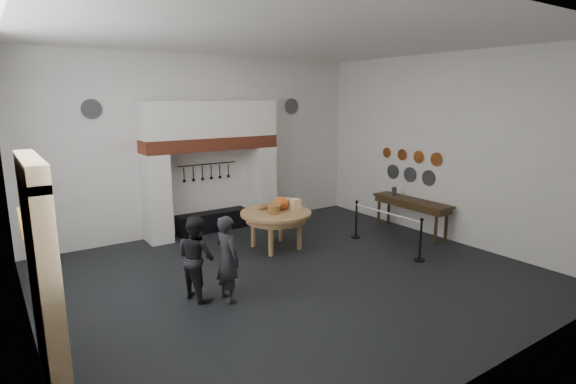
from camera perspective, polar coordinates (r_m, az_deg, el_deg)
floor at (r=9.04m, az=0.73°, el=-10.55°), size 9.00×8.00×0.02m
ceiling at (r=8.41m, az=0.81°, el=19.07°), size 9.00×8.00×0.02m
wall_back at (r=11.91m, az=-10.45°, el=5.94°), size 9.00×0.02×4.50m
wall_front at (r=5.71m, az=24.57°, el=-1.38°), size 9.00×0.02×4.50m
wall_left at (r=6.94m, az=-31.26°, el=0.16°), size 0.02×8.00×4.50m
wall_right at (r=11.61m, az=19.33°, el=5.31°), size 0.02×8.00×4.50m
chimney_pier_left at (r=11.25m, az=-16.36°, el=-0.77°), size 0.55×0.70×2.15m
chimney_pier_right at (r=12.45m, az=-3.38°, el=0.90°), size 0.55×0.70×2.15m
hearth_brick_band at (r=11.58m, az=-9.75°, el=6.10°), size 3.50×0.72×0.32m
chimney_hood at (r=11.54m, az=-9.86°, el=9.11°), size 3.50×0.70×0.90m
iron_range at (r=12.03m, az=-9.54°, el=-3.68°), size 1.90×0.45×0.50m
utensil_rail at (r=11.89m, az=-10.20°, el=3.51°), size 1.60×0.02×0.02m
door_recess at (r=6.24m, az=-29.38°, el=-10.40°), size 0.04×1.10×2.50m
door_jamb_near at (r=5.58m, az=-27.79°, el=-12.29°), size 0.22×0.30×2.60m
door_jamb_far at (r=6.89m, az=-29.24°, el=-7.91°), size 0.22×0.30×2.60m
door_lintel at (r=5.90m, az=-29.90°, el=2.46°), size 0.22×1.70×0.30m
wall_plaque at (r=7.86m, az=-30.77°, el=-3.46°), size 0.05×0.34×0.44m
work_table at (r=10.35m, az=-1.54°, el=-2.70°), size 1.96×1.96×0.07m
pumpkin at (r=10.49m, az=-0.93°, el=-1.43°), size 0.36×0.36×0.31m
cheese_block_big at (r=10.54m, az=0.88°, el=-1.56°), size 0.22×0.22×0.24m
cheese_block_small at (r=10.77m, az=-0.12°, el=-1.37°), size 0.18×0.18×0.20m
wicker_basket at (r=10.11m, az=-1.80°, el=-2.21°), size 0.38×0.38×0.22m
bread_loaf at (r=10.56m, az=-3.03°, el=-1.86°), size 0.31×0.18×0.13m
visitor_near at (r=7.81m, az=-7.70°, el=-8.38°), size 0.43×0.60×1.52m
visitor_far at (r=8.01m, az=-11.58°, el=-8.12°), size 0.72×0.84×1.49m
side_table at (r=11.88m, az=15.42°, el=-1.06°), size 0.55×2.20×0.06m
pewter_jug at (r=12.24m, az=13.32°, el=0.09°), size 0.12×0.12×0.22m
copper_pan_a at (r=11.73m, az=18.33°, el=3.96°), size 0.03×0.34×0.34m
copper_pan_b at (r=12.07m, az=16.26°, el=4.30°), size 0.03×0.32×0.32m
copper_pan_c at (r=12.42m, az=14.30°, el=4.61°), size 0.03×0.30×0.30m
copper_pan_d at (r=12.78m, az=12.45°, el=4.91°), size 0.03×0.28×0.28m
pewter_plate_left at (r=11.92m, az=17.41°, el=1.71°), size 0.03×0.40×0.40m
pewter_plate_mid at (r=12.30m, az=15.23°, el=2.14°), size 0.03×0.40×0.40m
pewter_plate_right at (r=12.69m, az=13.17°, el=2.54°), size 0.03×0.40×0.40m
pewter_plate_back_left at (r=10.99m, az=-23.69°, el=9.62°), size 0.44×0.03×0.44m
pewter_plate_back_right at (r=13.14m, az=0.45°, el=10.84°), size 0.44×0.03×0.44m
barrier_post_near at (r=10.05m, az=16.48°, el=-5.97°), size 0.05×0.05×0.90m
barrier_post_far at (r=11.35m, az=8.66°, el=-3.55°), size 0.05×0.05×0.90m
barrier_rope at (r=10.57m, az=12.42°, el=-2.62°), size 0.04×2.00×0.04m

